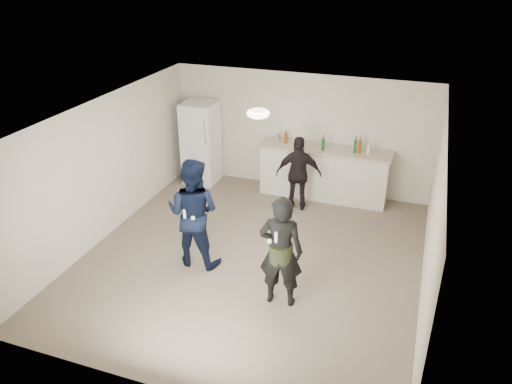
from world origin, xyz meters
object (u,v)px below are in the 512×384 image
(fridge, at_px, (201,143))
(shaker, at_px, (278,137))
(woman, at_px, (281,252))
(spectator, at_px, (299,174))
(man, at_px, (193,213))
(counter, at_px, (324,174))

(fridge, height_order, shaker, fridge)
(woman, relative_size, spectator, 1.14)
(man, xyz_separation_m, spectator, (1.11, 2.40, -0.16))
(man, bearing_deg, counter, -116.41)
(fridge, height_order, man, man)
(fridge, xyz_separation_m, woman, (2.90, -3.55, -0.03))
(counter, height_order, man, man)
(fridge, distance_m, spectator, 2.46)
(shaker, relative_size, woman, 0.10)
(fridge, bearing_deg, shaker, 4.81)
(fridge, relative_size, woman, 1.04)
(fridge, distance_m, man, 3.26)
(shaker, xyz_separation_m, man, (-0.45, -3.15, -0.25))
(counter, bearing_deg, man, -115.54)
(fridge, relative_size, shaker, 10.59)
(counter, xyz_separation_m, fridge, (-2.74, -0.07, 0.38))
(shaker, bearing_deg, man, -98.04)
(shaker, height_order, man, man)
(shaker, distance_m, spectator, 1.09)
(man, bearing_deg, fridge, -68.06)
(counter, distance_m, spectator, 0.80)
(shaker, relative_size, spectator, 0.11)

